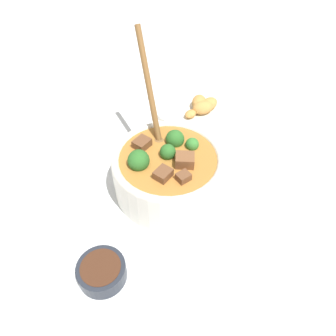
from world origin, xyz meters
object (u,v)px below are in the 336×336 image
(stew_bowl, at_px, (168,170))
(empty_plate, at_px, (37,224))
(food_plate, at_px, (193,106))
(condiment_bowl, at_px, (102,271))

(stew_bowl, distance_m, empty_plate, 0.27)
(food_plate, bearing_deg, stew_bowl, 72.21)
(condiment_bowl, xyz_separation_m, food_plate, (-0.21, -0.46, -0.01))
(stew_bowl, relative_size, food_plate, 1.49)
(food_plate, bearing_deg, empty_plate, 45.37)
(stew_bowl, height_order, food_plate, stew_bowl)
(condiment_bowl, bearing_deg, food_plate, -114.73)
(condiment_bowl, bearing_deg, stew_bowl, -123.42)
(empty_plate, bearing_deg, food_plate, -134.63)
(empty_plate, xyz_separation_m, food_plate, (-0.35, -0.35, 0.00))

